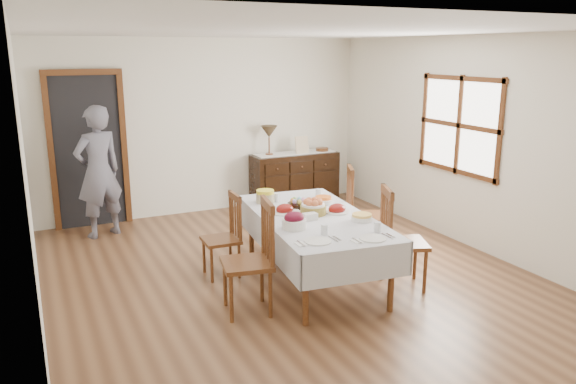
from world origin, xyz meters
name	(u,v)px	position (x,y,z in m)	size (l,w,h in m)	color
ground	(292,278)	(0.00, 0.00, 0.00)	(6.00, 6.00, 0.00)	brown
room_shell	(263,125)	(-0.15, 0.42, 1.64)	(5.02, 6.02, 2.65)	white
dining_table	(314,224)	(0.17, -0.16, 0.65)	(1.32, 2.25, 0.74)	#BABABE
chair_left_near	(253,257)	(-0.67, -0.55, 0.55)	(0.52, 0.52, 1.08)	#572E15
chair_left_far	(225,235)	(-0.61, 0.42, 0.46)	(0.39, 0.39, 0.91)	#572E15
chair_right_near	(399,237)	(0.91, -0.66, 0.54)	(0.58, 0.58, 1.07)	#572E15
chair_right_far	(362,211)	(1.07, 0.30, 0.55)	(0.60, 0.60, 1.09)	#572E15
sideboard	(295,179)	(1.36, 2.72, 0.42)	(1.39, 0.51, 0.83)	black
person	(98,168)	(-1.65, 2.40, 0.93)	(0.58, 0.37, 1.86)	slate
bread_basket	(313,207)	(0.19, -0.12, 0.81)	(0.27, 0.27, 0.17)	olive
egg_basket	(298,204)	(0.17, 0.19, 0.78)	(0.23, 0.23, 0.11)	black
ham_platter_a	(285,210)	(-0.05, 0.07, 0.77)	(0.33, 0.33, 0.11)	white
ham_platter_b	(337,209)	(0.45, -0.16, 0.77)	(0.27, 0.27, 0.11)	white
beet_bowl	(294,221)	(-0.20, -0.46, 0.81)	(0.24, 0.24, 0.17)	white
carrot_bowl	(323,200)	(0.49, 0.21, 0.78)	(0.23, 0.23, 0.08)	white
pineapple_bowl	(265,196)	(-0.08, 0.53, 0.81)	(0.21, 0.21, 0.15)	tan
casserole_dish	(362,217)	(0.53, -0.53, 0.77)	(0.21, 0.21, 0.07)	white
butter_dish	(310,216)	(0.07, -0.28, 0.77)	(0.15, 0.10, 0.07)	white
setting_left	(319,237)	(-0.14, -0.86, 0.76)	(0.43, 0.31, 0.10)	white
setting_right	(374,235)	(0.36, -1.01, 0.76)	(0.43, 0.31, 0.10)	white
glass_far_a	(276,197)	(0.05, 0.51, 0.79)	(0.06, 0.06, 0.10)	white
glass_far_b	(318,193)	(0.58, 0.49, 0.79)	(0.07, 0.07, 0.09)	white
runner	(295,153)	(1.37, 2.74, 0.84)	(1.30, 0.35, 0.01)	white
table_lamp	(269,132)	(0.93, 2.75, 1.19)	(0.26, 0.26, 0.46)	brown
picture_frame	(302,145)	(1.45, 2.64, 0.97)	(0.22, 0.08, 0.28)	beige
deco_bowl	(322,150)	(1.84, 2.69, 0.86)	(0.20, 0.20, 0.06)	#572E15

